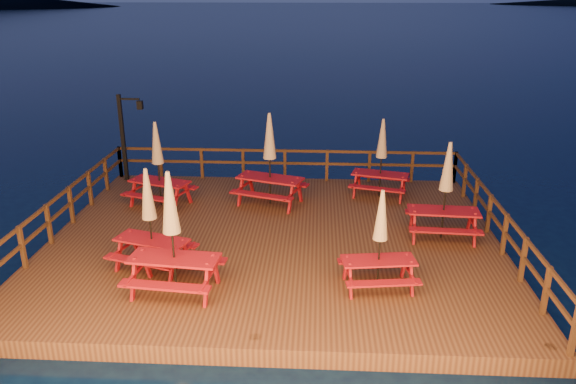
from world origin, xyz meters
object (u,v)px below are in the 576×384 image
at_px(picnic_table_1, 172,231).
at_px(picnic_table_0, 381,157).
at_px(picnic_table_2, 380,238).
at_px(lamp_post, 127,130).

bearing_deg(picnic_table_1, picnic_table_0, 57.01).
relative_size(picnic_table_0, picnic_table_2, 1.09).
xyz_separation_m(lamp_post, picnic_table_2, (7.92, -7.10, -0.58)).
bearing_deg(picnic_table_0, picnic_table_2, -80.72).
distance_m(picnic_table_1, picnic_table_2, 4.51).
bearing_deg(picnic_table_2, picnic_table_1, 177.64).
distance_m(picnic_table_0, picnic_table_2, 5.98).
bearing_deg(picnic_table_0, picnic_table_1, -113.47).
distance_m(lamp_post, picnic_table_1, 8.27).
height_order(lamp_post, picnic_table_1, lamp_post).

